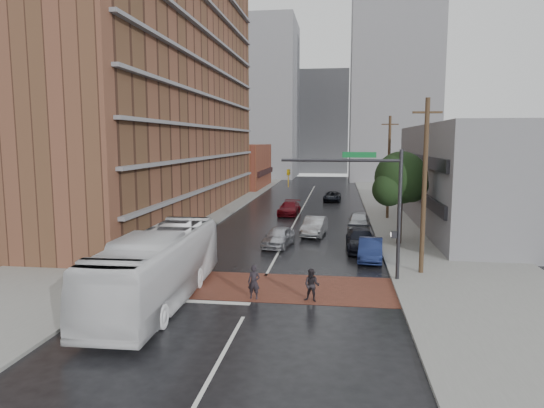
% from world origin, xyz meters
% --- Properties ---
extents(ground, '(160.00, 160.00, 0.00)m').
position_xyz_m(ground, '(0.00, 0.00, 0.00)').
color(ground, black).
rests_on(ground, ground).
extents(crosswalk, '(14.00, 5.00, 0.02)m').
position_xyz_m(crosswalk, '(0.00, 0.50, 0.01)').
color(crosswalk, brown).
rests_on(crosswalk, ground).
extents(sidewalk_west, '(9.00, 90.00, 0.15)m').
position_xyz_m(sidewalk_west, '(-11.50, 25.00, 0.07)').
color(sidewalk_west, gray).
rests_on(sidewalk_west, ground).
extents(sidewalk_east, '(9.00, 90.00, 0.15)m').
position_xyz_m(sidewalk_east, '(11.50, 25.00, 0.07)').
color(sidewalk_east, gray).
rests_on(sidewalk_east, ground).
extents(apartment_block, '(10.00, 44.00, 28.00)m').
position_xyz_m(apartment_block, '(-14.00, 24.00, 14.00)').
color(apartment_block, brown).
rests_on(apartment_block, ground).
extents(storefront_west, '(8.00, 16.00, 7.00)m').
position_xyz_m(storefront_west, '(-12.00, 54.00, 3.50)').
color(storefront_west, brown).
rests_on(storefront_west, ground).
extents(building_east, '(11.00, 26.00, 9.00)m').
position_xyz_m(building_east, '(16.50, 20.00, 4.50)').
color(building_east, slate).
rests_on(building_east, ground).
extents(distant_tower_west, '(18.00, 16.00, 32.00)m').
position_xyz_m(distant_tower_west, '(-14.00, 78.00, 16.00)').
color(distant_tower_west, slate).
rests_on(distant_tower_west, ground).
extents(distant_tower_east, '(16.00, 14.00, 36.00)m').
position_xyz_m(distant_tower_east, '(14.00, 72.00, 18.00)').
color(distant_tower_east, slate).
rests_on(distant_tower_east, ground).
extents(distant_tower_center, '(12.00, 10.00, 24.00)m').
position_xyz_m(distant_tower_center, '(0.00, 95.00, 12.00)').
color(distant_tower_center, slate).
rests_on(distant_tower_center, ground).
extents(street_tree, '(4.20, 4.10, 6.90)m').
position_xyz_m(street_tree, '(8.52, 12.03, 4.73)').
color(street_tree, '#332319').
rests_on(street_tree, ground).
extents(signal_mast, '(6.50, 0.30, 7.20)m').
position_xyz_m(signal_mast, '(5.85, 2.50, 4.73)').
color(signal_mast, '#2D2D33').
rests_on(signal_mast, ground).
extents(utility_pole_near, '(1.60, 0.26, 10.00)m').
position_xyz_m(utility_pole_near, '(8.80, 4.00, 5.14)').
color(utility_pole_near, '#473321').
rests_on(utility_pole_near, ground).
extents(utility_pole_far, '(1.60, 0.26, 10.00)m').
position_xyz_m(utility_pole_far, '(8.80, 24.00, 5.14)').
color(utility_pole_far, '#473321').
rests_on(utility_pole_far, ground).
extents(transit_bus, '(3.15, 12.33, 3.42)m').
position_xyz_m(transit_bus, '(-4.38, -2.57, 1.71)').
color(transit_bus, white).
rests_on(transit_bus, ground).
extents(pedestrian_a, '(0.65, 0.47, 1.67)m').
position_xyz_m(pedestrian_a, '(0.04, -1.50, 0.83)').
color(pedestrian_a, black).
rests_on(pedestrian_a, ground).
extents(pedestrian_b, '(0.90, 0.77, 1.59)m').
position_xyz_m(pedestrian_b, '(2.85, -1.50, 0.80)').
color(pedestrian_b, black).
rests_on(pedestrian_b, ground).
extents(car_travel_a, '(2.36, 4.46, 1.44)m').
position_xyz_m(car_travel_a, '(-0.21, 10.29, 0.72)').
color(car_travel_a, '#B9BAC1').
rests_on(car_travel_a, ground).
extents(car_travel_b, '(2.12, 4.77, 1.52)m').
position_xyz_m(car_travel_b, '(2.15, 14.82, 0.76)').
color(car_travel_b, '#A3A6AB').
rests_on(car_travel_b, ground).
extents(car_travel_c, '(2.25, 4.88, 1.38)m').
position_xyz_m(car_travel_c, '(-1.00, 25.50, 0.69)').
color(car_travel_c, maroon).
rests_on(car_travel_c, ground).
extents(suv_travel, '(2.31, 4.55, 1.23)m').
position_xyz_m(suv_travel, '(3.25, 37.67, 0.62)').
color(suv_travel, black).
rests_on(suv_travel, ground).
extents(car_parked_near, '(1.82, 4.38, 1.41)m').
position_xyz_m(car_parked_near, '(6.13, 7.08, 0.70)').
color(car_parked_near, '#16214E').
rests_on(car_parked_near, ground).
extents(car_parked_mid, '(2.12, 5.04, 1.45)m').
position_xyz_m(car_parked_mid, '(5.66, 10.00, 0.73)').
color(car_parked_mid, black).
rests_on(car_parked_mid, ground).
extents(car_parked_far, '(2.16, 4.66, 1.54)m').
position_xyz_m(car_parked_far, '(5.84, 17.99, 0.77)').
color(car_parked_far, '#B3B7BB').
rests_on(car_parked_far, ground).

